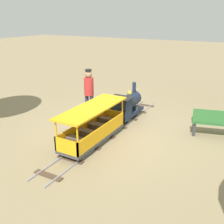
{
  "coord_description": "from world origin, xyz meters",
  "views": [
    {
      "loc": [
        3.48,
        -6.08,
        3.18
      ],
      "look_at": [
        0.0,
        0.19,
        0.55
      ],
      "focal_mm": 42.44,
      "sensor_mm": 36.0,
      "label": 1
    }
  ],
  "objects_px": {
    "park_bench": "(217,123)",
    "locomotive": "(126,105)",
    "passenger_car": "(93,128)",
    "conductor_person": "(89,90)"
  },
  "relations": [
    {
      "from": "locomotive",
      "to": "conductor_person",
      "type": "bearing_deg",
      "value": -154.96
    },
    {
      "from": "locomotive",
      "to": "passenger_car",
      "type": "height_order",
      "value": "locomotive"
    },
    {
      "from": "passenger_car",
      "to": "conductor_person",
      "type": "height_order",
      "value": "conductor_person"
    },
    {
      "from": "conductor_person",
      "to": "park_bench",
      "type": "xyz_separation_m",
      "value": [
        3.81,
        0.51,
        -0.54
      ]
    },
    {
      "from": "locomotive",
      "to": "conductor_person",
      "type": "height_order",
      "value": "conductor_person"
    },
    {
      "from": "passenger_car",
      "to": "locomotive",
      "type": "bearing_deg",
      "value": 90.0
    },
    {
      "from": "park_bench",
      "to": "locomotive",
      "type": "bearing_deg",
      "value": -179.83
    },
    {
      "from": "locomotive",
      "to": "park_bench",
      "type": "height_order",
      "value": "locomotive"
    },
    {
      "from": "locomotive",
      "to": "conductor_person",
      "type": "relative_size",
      "value": 0.89
    },
    {
      "from": "locomotive",
      "to": "conductor_person",
      "type": "xyz_separation_m",
      "value": [
        -1.07,
        -0.5,
        0.47
      ]
    }
  ]
}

